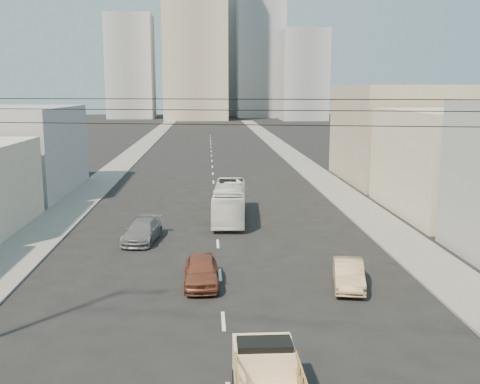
{
  "coord_description": "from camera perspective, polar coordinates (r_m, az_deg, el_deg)",
  "views": [
    {
      "loc": [
        -0.59,
        -14.14,
        9.56
      ],
      "look_at": [
        1.34,
        18.94,
        3.5
      ],
      "focal_mm": 42.0,
      "sensor_mm": 36.0,
      "label": 1
    }
  ],
  "objects": [
    {
      "name": "lane_dashes",
      "position": [
        67.82,
        -2.81,
        2.25
      ],
      "size": [
        0.15,
        104.0,
        0.01
      ],
      "color": "silver",
      "rests_on": "ground"
    },
    {
      "name": "city_bus",
      "position": [
        41.87,
        -1.05,
        -0.98
      ],
      "size": [
        2.88,
        9.67,
        2.66
      ],
      "primitive_type": "imported",
      "rotation": [
        0.0,
        0.0,
        -0.07
      ],
      "color": "silver",
      "rests_on": "ground"
    },
    {
      "name": "sidewalk_right",
      "position": [
        85.57,
        4.99,
        3.95
      ],
      "size": [
        3.5,
        180.0,
        0.12
      ],
      "primitive_type": "cube",
      "color": "slate",
      "rests_on": "ground"
    },
    {
      "name": "midrise_east",
      "position": [
        181.78,
        6.49,
        11.69
      ],
      "size": [
        14.0,
        14.0,
        28.0
      ],
      "primitive_type": "cube",
      "color": "gray",
      "rests_on": "ground"
    },
    {
      "name": "sedan_brown",
      "position": [
        28.1,
        -3.96,
        -7.99
      ],
      "size": [
        1.77,
        4.27,
        1.44
      ],
      "primitive_type": "imported",
      "rotation": [
        0.0,
        0.0,
        0.02
      ],
      "color": "brown",
      "rests_on": "ground"
    },
    {
      "name": "bldg_right_far",
      "position": [
        61.84,
        16.2,
        5.72
      ],
      "size": [
        12.0,
        16.0,
        10.0
      ],
      "primitive_type": "cube",
      "color": "tan",
      "rests_on": "ground"
    },
    {
      "name": "sedan_grey",
      "position": [
        36.36,
        -9.9,
        -3.95
      ],
      "size": [
        2.53,
        4.85,
        1.34
      ],
      "primitive_type": "imported",
      "rotation": [
        0.0,
        0.0,
        -0.14
      ],
      "color": "slate",
      "rests_on": "ground"
    },
    {
      "name": "sedan_tan",
      "position": [
        28.26,
        10.97,
        -8.19
      ],
      "size": [
        2.11,
        4.2,
        1.32
      ],
      "primitive_type": "imported",
      "rotation": [
        0.0,
        0.0,
        -0.18
      ],
      "color": "tan",
      "rests_on": "ground"
    },
    {
      "name": "midrise_back",
      "position": [
        214.6,
        -1.62,
        13.68
      ],
      "size": [
        18.0,
        18.0,
        44.0
      ],
      "primitive_type": "cube",
      "color": "#99999B",
      "rests_on": "ground"
    },
    {
      "name": "sidewalk_left",
      "position": [
        85.4,
        -10.85,
        3.79
      ],
      "size": [
        3.5,
        180.0,
        0.12
      ],
      "primitive_type": "cube",
      "color": "slate",
      "rests_on": "ground"
    },
    {
      "name": "flatbed_pickup",
      "position": [
        17.56,
        2.78,
        -18.46
      ],
      "size": [
        1.95,
        4.41,
        1.9
      ],
      "color": "beige",
      "rests_on": "ground"
    },
    {
      "name": "midrise_nw",
      "position": [
        195.93,
        -11.04,
        12.35
      ],
      "size": [
        15.0,
        15.0,
        34.0
      ],
      "primitive_type": "cube",
      "color": "gray",
      "rests_on": "ground"
    },
    {
      "name": "midrise_ne",
      "position": [
        200.28,
        2.05,
        13.34
      ],
      "size": [
        16.0,
        16.0,
        40.0
      ],
      "primitive_type": "cube",
      "color": "gray",
      "rests_on": "ground"
    },
    {
      "name": "bldg_right_mid",
      "position": [
        47.01,
        22.02,
        2.81
      ],
      "size": [
        11.0,
        14.0,
        8.0
      ],
      "primitive_type": "cube",
      "color": "#C2B59C",
      "rests_on": "ground"
    },
    {
      "name": "high_rise_tower",
      "position": [
        185.3,
        -4.56,
        16.66
      ],
      "size": [
        20.0,
        20.0,
        60.0
      ],
      "primitive_type": "cube",
      "color": "tan",
      "rests_on": "ground"
    },
    {
      "name": "bldg_left_far",
      "position": [
        56.68,
        -22.86,
        3.92
      ],
      "size": [
        12.0,
        16.0,
        8.0
      ],
      "primitive_type": "cube",
      "color": "#99999B",
      "rests_on": "ground"
    },
    {
      "name": "overhead_wires",
      "position": [
        15.66,
        -1.19,
        8.2
      ],
      "size": [
        23.01,
        5.02,
        0.72
      ],
      "color": "black",
      "rests_on": "ground"
    }
  ]
}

